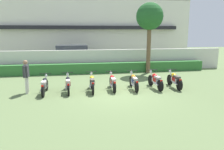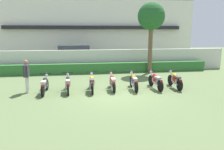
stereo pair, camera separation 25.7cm
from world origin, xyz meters
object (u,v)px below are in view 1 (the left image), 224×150
at_px(motorcycle_in_row_2, 92,83).
at_px(motorcycle_in_row_3, 113,82).
at_px(parked_car, 74,56).
at_px(motorcycle_in_row_5, 155,80).
at_px(motorcycle_in_row_6, 175,80).
at_px(motorcycle_in_row_4, 134,81).
at_px(motorcycle_in_row_0, 45,85).
at_px(tree_near_inspector, 150,18).
at_px(inspector_person, 26,74).
at_px(motorcycle_in_row_1, 68,84).

xyz_separation_m(motorcycle_in_row_2, motorcycle_in_row_3, (1.09, 0.08, -0.01)).
xyz_separation_m(parked_car, motorcycle_in_row_5, (4.36, -8.87, -0.49)).
bearing_deg(motorcycle_in_row_6, motorcycle_in_row_4, 89.64).
relative_size(motorcycle_in_row_0, motorcycle_in_row_5, 0.97).
distance_m(tree_near_inspector, motorcycle_in_row_3, 6.73).
bearing_deg(inspector_person, motorcycle_in_row_4, -1.98).
height_order(tree_near_inspector, motorcycle_in_row_3, tree_near_inspector).
xyz_separation_m(motorcycle_in_row_1, motorcycle_in_row_4, (3.47, -0.04, 0.00)).
bearing_deg(motorcycle_in_row_0, motorcycle_in_row_1, -85.20).
relative_size(motorcycle_in_row_1, motorcycle_in_row_2, 0.98).
height_order(motorcycle_in_row_3, motorcycle_in_row_5, motorcycle_in_row_5).
height_order(tree_near_inspector, motorcycle_in_row_2, tree_near_inspector).
bearing_deg(motorcycle_in_row_4, motorcycle_in_row_6, -88.24).
height_order(motorcycle_in_row_2, motorcycle_in_row_3, motorcycle_in_row_2).
height_order(tree_near_inspector, motorcycle_in_row_4, tree_near_inspector).
height_order(motorcycle_in_row_0, motorcycle_in_row_2, motorcycle_in_row_2).
relative_size(motorcycle_in_row_1, motorcycle_in_row_5, 0.98).
bearing_deg(tree_near_inspector, motorcycle_in_row_2, -135.49).
distance_m(parked_car, motorcycle_in_row_6, 10.46).
bearing_deg(inspector_person, motorcycle_in_row_3, -1.53).
bearing_deg(motorcycle_in_row_6, motorcycle_in_row_2, 90.32).
distance_m(motorcycle_in_row_1, motorcycle_in_row_2, 1.23).
relative_size(parked_car, inspector_person, 2.69).
bearing_deg(motorcycle_in_row_3, motorcycle_in_row_5, -91.03).
xyz_separation_m(motorcycle_in_row_3, motorcycle_in_row_6, (3.46, -0.12, 0.01)).
height_order(motorcycle_in_row_2, motorcycle_in_row_5, motorcycle_in_row_5).
relative_size(motorcycle_in_row_3, motorcycle_in_row_4, 0.94).
bearing_deg(parked_car, tree_near_inspector, -39.21).
relative_size(parked_car, motorcycle_in_row_6, 2.47).
height_order(tree_near_inspector, inspector_person, tree_near_inspector).
height_order(motorcycle_in_row_0, motorcycle_in_row_1, same).
distance_m(motorcycle_in_row_0, motorcycle_in_row_5, 5.83).
bearing_deg(motorcycle_in_row_4, motorcycle_in_row_3, 89.19).
bearing_deg(tree_near_inspector, motorcycle_in_row_4, -117.66).
bearing_deg(inspector_person, parked_car, 74.83).
bearing_deg(motorcycle_in_row_5, motorcycle_in_row_6, -94.40).
xyz_separation_m(parked_car, tree_near_inspector, (5.52, -4.33, 3.11)).
xyz_separation_m(motorcycle_in_row_1, motorcycle_in_row_3, (2.32, 0.03, -0.00)).
bearing_deg(motorcycle_in_row_5, inspector_person, 85.49).
distance_m(motorcycle_in_row_2, motorcycle_in_row_4, 2.24).
bearing_deg(motorcycle_in_row_1, motorcycle_in_row_4, -93.42).
bearing_deg(parked_car, motorcycle_in_row_3, -78.24).
bearing_deg(motorcycle_in_row_1, motorcycle_in_row_0, 90.93).
xyz_separation_m(motorcycle_in_row_0, motorcycle_in_row_3, (3.47, 0.11, -0.00)).
distance_m(parked_car, motorcycle_in_row_2, 8.93).
bearing_deg(motorcycle_in_row_2, parked_car, 7.18).
bearing_deg(tree_near_inspector, motorcycle_in_row_3, -128.33).
distance_m(tree_near_inspector, motorcycle_in_row_2, 7.40).
height_order(motorcycle_in_row_5, inspector_person, inspector_person).
bearing_deg(motorcycle_in_row_3, motorcycle_in_row_2, 95.50).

